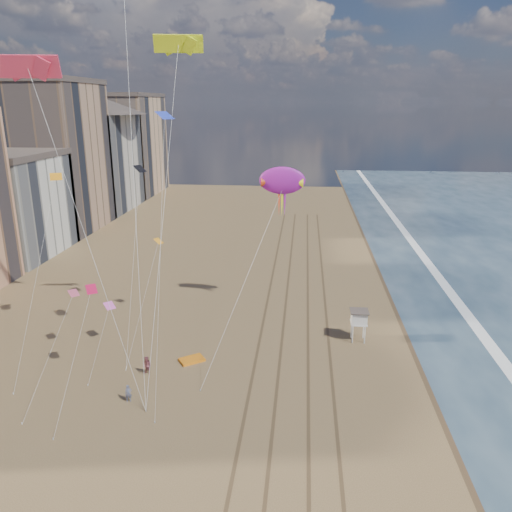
{
  "coord_description": "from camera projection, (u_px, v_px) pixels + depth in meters",
  "views": [
    {
      "loc": [
        3.14,
        -22.54,
        24.53
      ],
      "look_at": [
        -1.59,
        26.0,
        9.5
      ],
      "focal_mm": 35.0,
      "sensor_mm": 36.0,
      "label": 1
    }
  ],
  "objects": [
    {
      "name": "wet_sand",
      "position": [
        423.0,
        298.0,
        65.24
      ],
      "size": [
        260.0,
        260.0,
        0.0
      ],
      "primitive_type": "plane",
      "color": "#42301E",
      "rests_on": "ground"
    },
    {
      "name": "foam",
      "position": [
        456.0,
        300.0,
        64.85
      ],
      "size": [
        260.0,
        260.0,
        0.0
      ],
      "primitive_type": "plane",
      "color": "white",
      "rests_on": "ground"
    },
    {
      "name": "tracks",
      "position": [
        295.0,
        326.0,
        57.25
      ],
      "size": [
        7.68,
        120.0,
        0.01
      ],
      "color": "brown",
      "rests_on": "ground"
    },
    {
      "name": "buildings",
      "position": [
        38.0,
        165.0,
        91.59
      ],
      "size": [
        34.72,
        131.35,
        29.0
      ],
      "color": "#C6B284",
      "rests_on": "ground"
    },
    {
      "name": "lifeguard_stand",
      "position": [
        359.0,
        318.0,
        52.94
      ],
      "size": [
        1.92,
        1.92,
        3.47
      ],
      "color": "silver",
      "rests_on": "ground"
    },
    {
      "name": "grounded_kite",
      "position": [
        192.0,
        360.0,
        49.43
      ],
      "size": [
        2.78,
        2.57,
        0.27
      ],
      "primitive_type": "cube",
      "rotation": [
        0.0,
        0.0,
        0.61
      ],
      "color": "orange",
      "rests_on": "ground"
    },
    {
      "name": "show_kite",
      "position": [
        282.0,
        181.0,
        56.02
      ],
      "size": [
        5.53,
        9.5,
        24.21
      ],
      "color": "#99179B",
      "rests_on": "ground"
    },
    {
      "name": "kite_flyer_a",
      "position": [
        128.0,
        393.0,
        42.55
      ],
      "size": [
        0.67,
        0.58,
        1.56
      ],
      "primitive_type": "imported",
      "rotation": [
        0.0,
        0.0,
        0.43
      ],
      "color": "slate",
      "rests_on": "ground"
    },
    {
      "name": "kite_flyer_b",
      "position": [
        147.0,
        366.0,
        46.75
      ],
      "size": [
        1.08,
        0.97,
        1.82
      ],
      "primitive_type": "imported",
      "rotation": [
        0.0,
        0.0,
        -0.38
      ],
      "color": "#964C54",
      "rests_on": "ground"
    },
    {
      "name": "small_kites",
      "position": [
        114.0,
        217.0,
        48.23
      ],
      "size": [
        13.86,
        16.04,
        19.69
      ],
      "color": "#CE1346",
      "rests_on": "ground"
    }
  ]
}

